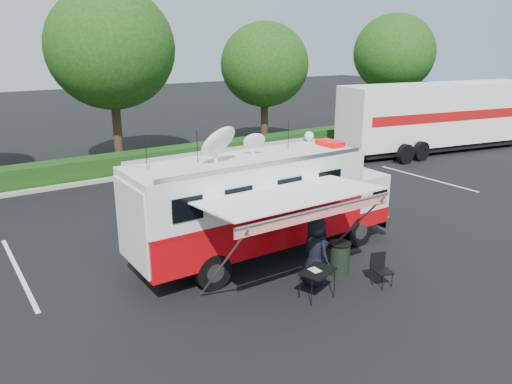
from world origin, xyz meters
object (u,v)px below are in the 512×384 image
(folding_table, at_px, (318,272))
(trash_bin, at_px, (339,258))
(semi_trailer, at_px, (440,116))
(command_truck, at_px, (263,202))

(folding_table, bearing_deg, trash_bin, 26.77)
(semi_trailer, bearing_deg, trash_bin, -151.17)
(trash_bin, bearing_deg, folding_table, -153.23)
(folding_table, height_order, trash_bin, trash_bin)
(folding_table, height_order, semi_trailer, semi_trailer)
(folding_table, distance_m, trash_bin, 1.63)
(trash_bin, bearing_deg, command_truck, 116.79)
(command_truck, xyz_separation_m, folding_table, (-0.34, -2.90, -1.00))
(trash_bin, relative_size, semi_trailer, 0.07)
(command_truck, height_order, semi_trailer, command_truck)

